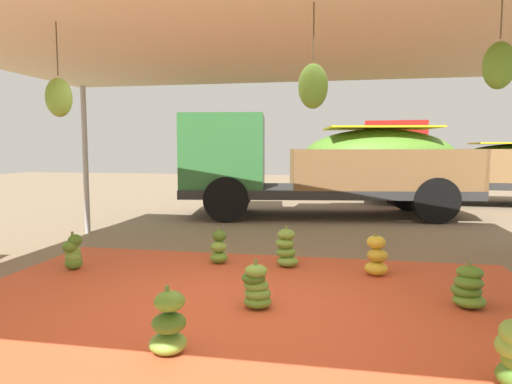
{
  "coord_description": "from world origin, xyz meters",
  "views": [
    {
      "loc": [
        0.98,
        -4.63,
        1.62
      ],
      "look_at": [
        -0.22,
        1.76,
        1.0
      ],
      "focal_mm": 32.13,
      "sensor_mm": 36.0,
      "label": 1
    }
  ],
  "objects": [
    {
      "name": "tarp_orange",
      "position": [
        0.0,
        0.0,
        0.01
      ],
      "size": [
        6.37,
        4.18,
        0.01
      ],
      "primitive_type": "cube",
      "color": "#D1512D",
      "rests_on": "ground"
    },
    {
      "name": "banana_bunch_5",
      "position": [
        1.44,
        1.28,
        0.24
      ],
      "size": [
        0.37,
        0.39,
        0.54
      ],
      "color": "gold",
      "rests_on": "tarp_orange"
    },
    {
      "name": "cargo_truck_main",
      "position": [
        0.48,
        6.4,
        1.28
      ],
      "size": [
        6.94,
        3.22,
        2.4
      ],
      "color": "#2D2D2D",
      "rests_on": "ground"
    },
    {
      "name": "banana_bunch_8",
      "position": [
        0.25,
        1.49,
        0.25
      ],
      "size": [
        0.41,
        0.4,
        0.56
      ],
      "color": "#75A83D",
      "rests_on": "tarp_orange"
    },
    {
      "name": "cargo_truck_far",
      "position": [
        4.44,
        9.63,
        1.19
      ],
      "size": [
        6.21,
        2.59,
        2.4
      ],
      "color": "#2D2D2D",
      "rests_on": "ground"
    },
    {
      "name": "banana_bunch_0",
      "position": [
        0.15,
        -0.18,
        0.22
      ],
      "size": [
        0.4,
        0.41,
        0.5
      ],
      "color": "#60932D",
      "rests_on": "tarp_orange"
    },
    {
      "name": "banana_bunch_1",
      "position": [
        -0.7,
        1.5,
        0.22
      ],
      "size": [
        0.32,
        0.35,
        0.5
      ],
      "color": "#60932D",
      "rests_on": "tarp_orange"
    },
    {
      "name": "ground_plane",
      "position": [
        0.0,
        3.0,
        0.0
      ],
      "size": [
        40.0,
        40.0,
        0.0
      ],
      "primitive_type": "plane",
      "color": "#7F6B51"
    },
    {
      "name": "banana_bunch_3",
      "position": [
        -0.33,
        -1.34,
        0.24
      ],
      "size": [
        0.41,
        0.41,
        0.54
      ],
      "color": "#75A83D",
      "rests_on": "tarp_orange"
    },
    {
      "name": "tent_canopy",
      "position": [
        0.01,
        -0.1,
        2.75
      ],
      "size": [
        8.0,
        7.0,
        2.84
      ],
      "color": "#9EA0A5",
      "rests_on": "ground"
    },
    {
      "name": "banana_bunch_4",
      "position": [
        2.27,
        0.24,
        0.2
      ],
      "size": [
        0.44,
        0.46,
        0.47
      ],
      "color": "#60932D",
      "rests_on": "tarp_orange"
    },
    {
      "name": "banana_bunch_2",
      "position": [
        -2.53,
        0.82,
        0.23
      ],
      "size": [
        0.31,
        0.31,
        0.51
      ],
      "color": "#518428",
      "rests_on": "tarp_orange"
    }
  ]
}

